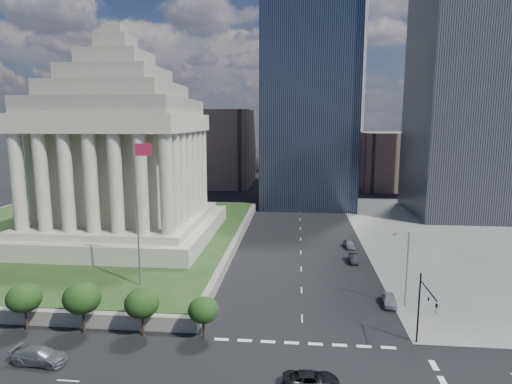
# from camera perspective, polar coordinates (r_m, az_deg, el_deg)

# --- Properties ---
(ground) EXTENTS (500.00, 500.00, 0.00)m
(ground) POSITION_cam_1_polar(r_m,az_deg,el_deg) (131.95, 5.85, -1.10)
(ground) COLOR black
(ground) RESTS_ON ground
(plaza_terrace) EXTENTS (66.00, 70.00, 1.80)m
(plaza_terrace) POSITION_cam_1_polar(r_m,az_deg,el_deg) (94.03, -22.75, -5.56)
(plaza_terrace) COLOR slate
(plaza_terrace) RESTS_ON ground
(plaza_lawn) EXTENTS (64.00, 68.00, 0.10)m
(plaza_lawn) POSITION_cam_1_polar(r_m,az_deg,el_deg) (93.80, -22.78, -5.00)
(plaza_lawn) COLOR #1B3A17
(plaza_lawn) RESTS_ON plaza_terrace
(war_memorial) EXTENTS (34.00, 34.00, 39.00)m
(war_memorial) POSITION_cam_1_polar(r_m,az_deg,el_deg) (84.54, -17.65, 7.21)
(war_memorial) COLOR #A19887
(war_memorial) RESTS_ON plaza_lawn
(flagpole) EXTENTS (2.52, 0.24, 20.00)m
(flagpole) POSITION_cam_1_polar(r_m,az_deg,el_deg) (58.71, -15.46, -1.65)
(flagpole) COLOR slate
(flagpole) RESTS_ON plaza_lawn
(midrise_glass) EXTENTS (26.00, 26.00, 60.00)m
(midrise_glass) POSITION_cam_1_polar(r_m,az_deg,el_deg) (124.90, 7.04, 12.11)
(midrise_glass) COLOR black
(midrise_glass) RESTS_ON ground
(highrise_ne) EXTENTS (26.00, 28.00, 100.00)m
(highrise_ne) POSITION_cam_1_polar(r_m,az_deg,el_deg) (125.19, 27.29, 20.41)
(highrise_ne) COLOR black
(highrise_ne) RESTS_ON ground
(building_filler_ne) EXTENTS (20.00, 30.00, 20.00)m
(building_filler_ne) POSITION_cam_1_polar(r_m,az_deg,el_deg) (163.69, 17.18, 4.11)
(building_filler_ne) COLOR brown
(building_filler_ne) RESTS_ON ground
(building_filler_nw) EXTENTS (24.00, 30.00, 28.00)m
(building_filler_nw) POSITION_cam_1_polar(r_m,az_deg,el_deg) (162.68, -4.78, 5.88)
(building_filler_nw) COLOR brown
(building_filler_nw) RESTS_ON ground
(traffic_signal_ne) EXTENTS (0.30, 5.74, 8.00)m
(traffic_signal_ne) POSITION_cam_1_polar(r_m,az_deg,el_deg) (49.19, 21.51, -13.74)
(traffic_signal_ne) COLOR black
(traffic_signal_ne) RESTS_ON ground
(street_lamp_north) EXTENTS (2.13, 0.22, 10.00)m
(street_lamp_north) POSITION_cam_1_polar(r_m,az_deg,el_deg) (59.47, 19.34, -9.13)
(street_lamp_north) COLOR slate
(street_lamp_north) RESTS_ON ground
(pickup_truck) EXTENTS (5.42, 2.93, 1.45)m
(pickup_truck) POSITION_cam_1_polar(r_m,az_deg,el_deg) (42.91, 7.38, -23.61)
(pickup_truck) COLOR black
(pickup_truck) RESTS_ON ground
(suv_grey) EXTENTS (2.63, 5.72, 1.62)m
(suv_grey) POSITION_cam_1_polar(r_m,az_deg,el_deg) (50.81, -26.89, -18.89)
(suv_grey) COLOR #55595D
(suv_grey) RESTS_ON ground
(parked_sedan_near) EXTENTS (2.13, 4.41, 1.45)m
(parked_sedan_near) POSITION_cam_1_polar(r_m,az_deg,el_deg) (60.80, 17.35, -13.58)
(parked_sedan_near) COLOR gray
(parked_sedan_near) RESTS_ON ground
(parked_sedan_mid) EXTENTS (1.58, 4.25, 1.39)m
(parked_sedan_mid) POSITION_cam_1_polar(r_m,az_deg,el_deg) (76.32, 12.87, -8.63)
(parked_sedan_mid) COLOR black
(parked_sedan_mid) RESTS_ON ground
(parked_sedan_far) EXTENTS (4.41, 2.13, 1.45)m
(parked_sedan_far) POSITION_cam_1_polar(r_m,az_deg,el_deg) (84.49, 12.31, -6.81)
(parked_sedan_far) COLOR slate
(parked_sedan_far) RESTS_ON ground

